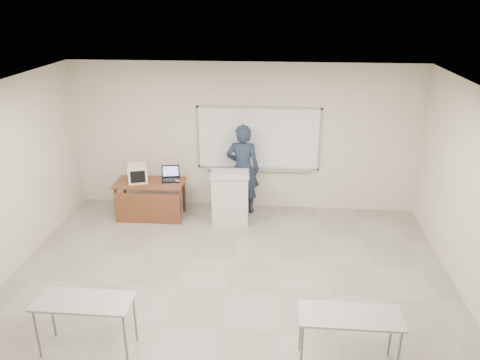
# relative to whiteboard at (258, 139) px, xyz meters

# --- Properties ---
(floor) EXTENTS (7.00, 8.00, 0.01)m
(floor) POSITION_rel_whiteboard_xyz_m (-0.30, -3.97, -1.49)
(floor) COLOR gray
(floor) RESTS_ON ground
(whiteboard) EXTENTS (2.48, 0.10, 1.31)m
(whiteboard) POSITION_rel_whiteboard_xyz_m (0.00, 0.00, 0.00)
(whiteboard) COLOR white
(whiteboard) RESTS_ON floor
(instructor_desk) EXTENTS (1.35, 0.68, 0.75)m
(instructor_desk) POSITION_rel_whiteboard_xyz_m (-2.10, -0.78, -0.95)
(instructor_desk) COLOR brown
(instructor_desk) RESTS_ON floor
(podium) EXTENTS (0.73, 0.53, 1.03)m
(podium) POSITION_rel_whiteboard_xyz_m (-0.50, -0.77, -0.96)
(podium) COLOR beige
(podium) RESTS_ON floor
(crt_monitor) EXTENTS (0.37, 0.42, 0.35)m
(crt_monitor) POSITION_rel_whiteboard_xyz_m (-2.35, -0.65, -0.56)
(crt_monitor) COLOR beige
(crt_monitor) RESTS_ON instructor_desk
(laptop) EXTENTS (0.35, 0.33, 0.26)m
(laptop) POSITION_rel_whiteboard_xyz_m (-1.70, -0.51, -0.67)
(laptop) COLOR black
(laptop) RESTS_ON instructor_desk
(mouse) EXTENTS (0.12, 0.10, 0.04)m
(mouse) POSITION_rel_whiteboard_xyz_m (-1.55, -0.62, -0.71)
(mouse) COLOR #94979A
(mouse) RESTS_ON instructor_desk
(keyboard) EXTENTS (0.42, 0.19, 0.02)m
(keyboard) POSITION_rel_whiteboard_xyz_m (-0.35, -0.89, -0.44)
(keyboard) COLOR beige
(keyboard) RESTS_ON podium
(presenter) EXTENTS (0.71, 0.49, 1.85)m
(presenter) POSITION_rel_whiteboard_xyz_m (-0.29, -0.25, -0.56)
(presenter) COLOR black
(presenter) RESTS_ON floor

